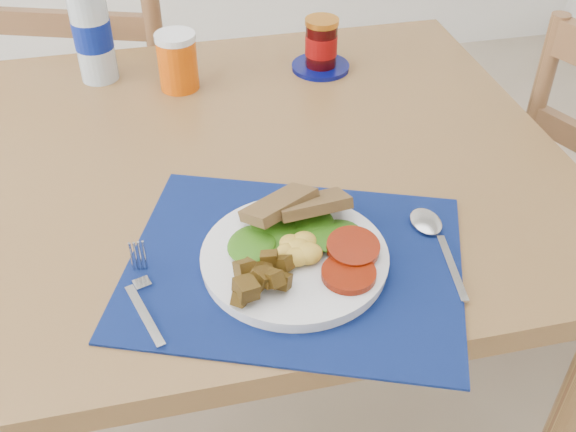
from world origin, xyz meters
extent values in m
cube|color=brown|center=(0.00, 0.20, 0.73)|extent=(1.40, 0.90, 0.04)
cylinder|color=brown|center=(0.64, 0.59, 0.35)|extent=(0.06, 0.06, 0.71)
cube|color=brown|center=(-0.06, 0.93, 0.47)|extent=(0.57, 0.56, 0.04)
cylinder|color=brown|center=(0.19, 1.05, 0.22)|extent=(0.04, 0.04, 0.45)
cylinder|color=brown|center=(-0.19, 1.17, 0.22)|extent=(0.04, 0.04, 0.45)
cylinder|color=brown|center=(0.07, 0.69, 0.22)|extent=(0.04, 0.04, 0.45)
cylinder|color=brown|center=(-0.31, 0.82, 0.22)|extent=(0.04, 0.04, 0.45)
cylinder|color=brown|center=(1.09, 0.44, 0.20)|extent=(0.03, 0.03, 0.39)
cylinder|color=brown|center=(0.79, 0.31, 0.20)|extent=(0.03, 0.03, 0.39)
cube|color=black|center=(0.20, -0.08, 0.75)|extent=(0.54, 0.49, 0.00)
cylinder|color=silver|center=(0.20, -0.08, 0.76)|extent=(0.25, 0.25, 0.02)
ellipsoid|color=gold|center=(0.20, -0.08, 0.78)|extent=(0.06, 0.05, 0.03)
cylinder|color=maroon|center=(0.26, -0.11, 0.78)|extent=(0.07, 0.07, 0.01)
ellipsoid|color=#164108|center=(0.21, -0.04, 0.78)|extent=(0.13, 0.08, 0.01)
cube|color=olive|center=(0.22, -0.01, 0.80)|extent=(0.12, 0.09, 0.04)
cube|color=#B2B5BA|center=(-0.01, -0.13, 0.76)|extent=(0.04, 0.11, 0.00)
cube|color=#B2B5BA|center=(-0.01, -0.05, 0.76)|extent=(0.04, 0.06, 0.00)
cube|color=#B2B5BA|center=(0.40, -0.13, 0.76)|extent=(0.03, 0.13, 0.00)
ellipsoid|color=#B2B5BA|center=(0.40, -0.04, 0.76)|extent=(0.04, 0.06, 0.01)
cylinder|color=#ADBFCC|center=(-0.05, 0.53, 0.84)|extent=(0.07, 0.07, 0.18)
cylinder|color=navy|center=(-0.05, 0.53, 0.84)|extent=(0.07, 0.07, 0.05)
cylinder|color=#D04C05|center=(0.10, 0.46, 0.80)|extent=(0.07, 0.07, 0.10)
cylinder|color=#050A52|center=(0.38, 0.47, 0.75)|extent=(0.12, 0.12, 0.01)
cylinder|color=black|center=(0.38, 0.47, 0.80)|extent=(0.06, 0.06, 0.08)
cylinder|color=maroon|center=(0.38, 0.47, 0.80)|extent=(0.06, 0.06, 0.04)
cylinder|color=#C57520|center=(0.38, 0.47, 0.85)|extent=(0.07, 0.07, 0.01)
camera|label=1|loc=(0.04, -0.72, 1.38)|focal=42.00mm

